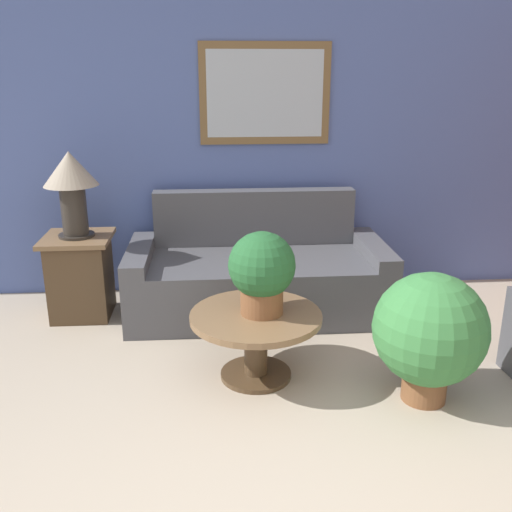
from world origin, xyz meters
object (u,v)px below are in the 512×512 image
at_px(coffee_table, 256,331).
at_px(table_lamp, 71,181).
at_px(side_table, 81,275).
at_px(couch_main, 258,275).
at_px(potted_plant_on_table, 262,270).
at_px(potted_plant_floor, 430,332).

height_order(coffee_table, table_lamp, table_lamp).
height_order(coffee_table, side_table, side_table).
distance_m(couch_main, table_lamp, 1.60).
distance_m(side_table, potted_plant_on_table, 1.74).
height_order(side_table, table_lamp, table_lamp).
xyz_separation_m(potted_plant_on_table, potted_plant_floor, (0.93, -0.35, -0.28)).
bearing_deg(couch_main, side_table, -179.76).
distance_m(coffee_table, potted_plant_on_table, 0.40).
bearing_deg(coffee_table, potted_plant_on_table, 13.93).
relative_size(couch_main, potted_plant_floor, 2.59).
relative_size(couch_main, coffee_table, 2.48).
relative_size(couch_main, table_lamp, 3.14).
bearing_deg(potted_plant_on_table, coffee_table, -166.07).
bearing_deg(table_lamp, potted_plant_floor, -31.93).
bearing_deg(side_table, table_lamp, 0.00).
distance_m(side_table, table_lamp, 0.75).
xyz_separation_m(couch_main, potted_plant_on_table, (-0.06, -1.07, 0.42)).
xyz_separation_m(table_lamp, potted_plant_floor, (2.26, -1.41, -0.64)).
bearing_deg(side_table, couch_main, 0.24).
distance_m(table_lamp, potted_plant_floor, 2.74).
relative_size(side_table, table_lamp, 1.01).
distance_m(coffee_table, side_table, 1.68).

